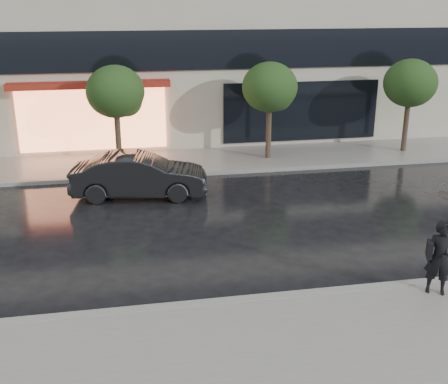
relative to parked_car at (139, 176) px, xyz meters
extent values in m
plane|color=black|center=(2.36, -6.49, -0.74)|extent=(120.00, 120.00, 0.00)
cube|color=slate|center=(2.36, -9.74, -0.68)|extent=(60.00, 4.50, 0.12)
cube|color=slate|center=(2.36, 3.76, -0.68)|extent=(60.00, 3.50, 0.12)
cube|color=gray|center=(2.36, -7.49, -0.67)|extent=(60.00, 0.25, 0.14)
cube|color=gray|center=(2.36, 2.01, -0.67)|extent=(60.00, 0.25, 0.14)
cube|color=black|center=(2.36, 5.45, 3.56)|extent=(28.00, 0.12, 1.60)
cube|color=#FF8C59|center=(-1.64, 5.43, 0.86)|extent=(6.00, 0.10, 2.60)
cube|color=maroon|center=(-1.64, 5.10, 2.31)|extent=(6.40, 0.70, 0.25)
cube|color=black|center=(7.36, 5.45, 0.86)|extent=(7.00, 0.10, 2.60)
cylinder|color=#33261C|center=(-0.64, 3.51, 0.36)|extent=(0.22, 0.22, 2.20)
ellipsoid|color=#1B3213|center=(-0.64, 3.51, 2.26)|extent=(2.20, 2.20, 1.98)
sphere|color=#1B3213|center=(-0.24, 3.71, 1.86)|extent=(1.20, 1.20, 1.20)
cylinder|color=#33261C|center=(5.36, 3.51, 0.36)|extent=(0.22, 0.22, 2.20)
ellipsoid|color=#1B3213|center=(5.36, 3.51, 2.26)|extent=(2.20, 2.20, 1.98)
sphere|color=#1B3213|center=(5.76, 3.71, 1.86)|extent=(1.20, 1.20, 1.20)
cylinder|color=#33261C|center=(11.36, 3.51, 0.36)|extent=(0.22, 0.22, 2.20)
ellipsoid|color=#1B3213|center=(11.36, 3.51, 2.26)|extent=(2.20, 2.20, 1.98)
sphere|color=#1B3213|center=(11.76, 3.71, 1.86)|extent=(1.20, 1.20, 1.20)
imported|color=black|center=(0.00, 0.00, 0.00)|extent=(4.66, 2.15, 1.48)
imported|color=black|center=(6.19, -7.99, 0.23)|extent=(0.73, 0.63, 1.70)
cylinder|color=black|center=(6.24, -8.01, 0.85)|extent=(0.02, 0.02, 0.85)
cube|color=black|center=(5.94, -7.94, 0.43)|extent=(0.24, 0.34, 0.36)
camera|label=1|loc=(-0.50, -18.03, 5.62)|focal=45.00mm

